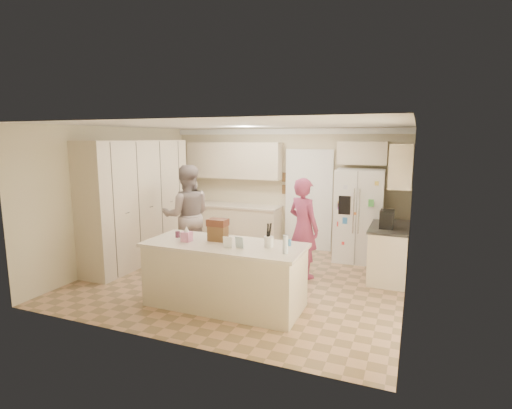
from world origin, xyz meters
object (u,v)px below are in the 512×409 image
at_px(utensil_crock, 269,242).
at_px(dollhouse_body, 218,233).
at_px(island_base, 225,276).
at_px(coffee_maker, 387,219).
at_px(teen_boy, 187,216).
at_px(refrigerator, 359,216).
at_px(tissue_box, 187,237).
at_px(teen_girl, 303,228).

xyz_separation_m(utensil_crock, dollhouse_body, (-0.80, 0.05, 0.04)).
bearing_deg(island_base, coffee_maker, 42.83).
xyz_separation_m(dollhouse_body, teen_boy, (-1.35, 1.35, -0.08)).
height_order(refrigerator, tissue_box, refrigerator).
xyz_separation_m(coffee_maker, dollhouse_body, (-2.20, -1.80, -0.03)).
bearing_deg(tissue_box, teen_boy, 121.42).
relative_size(tissue_box, teen_girl, 0.08).
bearing_deg(refrigerator, teen_boy, -156.62).
distance_m(utensil_crock, tissue_box, 1.21).
distance_m(refrigerator, island_base, 3.30).
bearing_deg(teen_girl, utensil_crock, 115.83).
bearing_deg(teen_boy, refrigerator, 173.61).
bearing_deg(dollhouse_body, teen_boy, 134.92).
bearing_deg(coffee_maker, dollhouse_body, -140.71).
xyz_separation_m(coffee_maker, teen_girl, (-1.34, -0.27, -0.20)).
height_order(tissue_box, teen_boy, teen_boy).
relative_size(refrigerator, island_base, 0.82).
xyz_separation_m(coffee_maker, tissue_box, (-2.60, -2.00, -0.07)).
xyz_separation_m(coffee_maker, teen_boy, (-3.55, -0.45, -0.12)).
bearing_deg(teen_boy, island_base, 103.11).
relative_size(utensil_crock, tissue_box, 1.07).
height_order(utensil_crock, tissue_box, utensil_crock).
xyz_separation_m(teen_boy, teen_girl, (2.20, 0.18, -0.09)).
distance_m(refrigerator, utensil_crock, 2.99).
distance_m(refrigerator, teen_girl, 1.50).
height_order(refrigerator, dollhouse_body, refrigerator).
relative_size(coffee_maker, tissue_box, 2.14).
relative_size(coffee_maker, teen_boy, 0.16).
height_order(refrigerator, teen_girl, refrigerator).
distance_m(island_base, tissue_box, 0.79).
bearing_deg(refrigerator, dollhouse_body, -122.78).
bearing_deg(teen_boy, utensil_crock, 114.08).
relative_size(island_base, dollhouse_body, 8.46).
xyz_separation_m(refrigerator, tissue_box, (-2.01, -3.02, 0.10)).
distance_m(tissue_box, teen_boy, 1.82).
relative_size(island_base, tissue_box, 15.71).
bearing_deg(utensil_crock, refrigerator, 74.19).
height_order(teen_boy, teen_girl, teen_boy).
distance_m(refrigerator, dollhouse_body, 3.25).
distance_m(island_base, utensil_crock, 0.86).
distance_m(coffee_maker, island_base, 2.87).
height_order(island_base, teen_girl, teen_girl).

